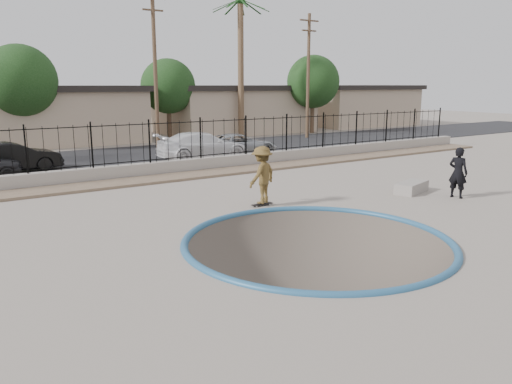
{
  "coord_description": "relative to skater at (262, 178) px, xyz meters",
  "views": [
    {
      "loc": [
        -8.15,
        -10.41,
        3.98
      ],
      "look_at": [
        0.09,
        2.0,
        0.76
      ],
      "focal_mm": 35.0,
      "sensor_mm": 36.0,
      "label": 1
    }
  ],
  "objects": [
    {
      "name": "ground",
      "position": [
        -0.99,
        9.0,
        -2.05
      ],
      "size": [
        120.0,
        120.0,
        2.2
      ],
      "primitive_type": "cube",
      "color": "slate",
      "rests_on": "ground"
    },
    {
      "name": "bowl_pit",
      "position": [
        -0.99,
        -4.0,
        -0.95
      ],
      "size": [
        6.84,
        6.84,
        1.8
      ],
      "primitive_type": null,
      "color": "#453B35",
      "rests_on": "ground"
    },
    {
      "name": "coping_ring",
      "position": [
        -0.99,
        -4.0,
        -0.95
      ],
      "size": [
        7.04,
        7.04,
        0.2
      ],
      "primitive_type": "torus",
      "color": "#27587F",
      "rests_on": "ground"
    },
    {
      "name": "rock_strip",
      "position": [
        -0.99,
        6.2,
        -0.9
      ],
      "size": [
        42.0,
        1.6,
        0.11
      ],
      "primitive_type": "cube",
      "color": "#856D57",
      "rests_on": "ground"
    },
    {
      "name": "retaining_wall",
      "position": [
        -0.99,
        7.3,
        -0.65
      ],
      "size": [
        42.0,
        0.45,
        0.6
      ],
      "primitive_type": "cube",
      "color": "gray",
      "rests_on": "ground"
    },
    {
      "name": "fence",
      "position": [
        -0.99,
        7.3,
        0.55
      ],
      "size": [
        40.0,
        0.04,
        1.8
      ],
      "color": "black",
      "rests_on": "retaining_wall"
    },
    {
      "name": "street",
      "position": [
        -0.99,
        14.0,
        -0.93
      ],
      "size": [
        90.0,
        8.0,
        0.04
      ],
      "primitive_type": "cube",
      "color": "black",
      "rests_on": "ground"
    },
    {
      "name": "house_center",
      "position": [
        -0.99,
        23.5,
        1.02
      ],
      "size": [
        10.6,
        8.6,
        3.9
      ],
      "color": "tan",
      "rests_on": "ground"
    },
    {
      "name": "house_east",
      "position": [
        13.01,
        23.5,
        1.02
      ],
      "size": [
        12.6,
        8.6,
        3.9
      ],
      "color": "tan",
      "rests_on": "ground"
    },
    {
      "name": "house_east_far",
      "position": [
        27.01,
        23.5,
        1.02
      ],
      "size": [
        11.6,
        8.6,
        3.9
      ],
      "color": "tan",
      "rests_on": "ground"
    },
    {
      "name": "palm_right",
      "position": [
        11.01,
        19.0,
        6.37
      ],
      "size": [
        2.3,
        2.3,
        10.3
      ],
      "color": "brown",
      "rests_on": "ground"
    },
    {
      "name": "utility_pole_mid",
      "position": [
        3.01,
        16.0,
        4.0
      ],
      "size": [
        1.7,
        0.24,
        9.5
      ],
      "color": "#473323",
      "rests_on": "ground"
    },
    {
      "name": "utility_pole_right",
      "position": [
        15.01,
        16.0,
        3.75
      ],
      "size": [
        1.7,
        0.24,
        9.0
      ],
      "color": "#473323",
      "rests_on": "ground"
    },
    {
      "name": "street_tree_left",
      "position": [
        -3.99,
        20.0,
        3.24
      ],
      "size": [
        4.32,
        4.32,
        6.36
      ],
      "color": "#473323",
      "rests_on": "ground"
    },
    {
      "name": "street_tree_mid",
      "position": [
        6.01,
        21.0,
        2.88
      ],
      "size": [
        3.96,
        3.96,
        5.83
      ],
      "color": "#473323",
      "rests_on": "ground"
    },
    {
      "name": "street_tree_right",
      "position": [
        18.01,
        19.0,
        3.24
      ],
      "size": [
        4.32,
        4.32,
        6.36
      ],
      "color": "#473323",
      "rests_on": "ground"
    },
    {
      "name": "skater",
      "position": [
        0.0,
        0.0,
        0.0
      ],
      "size": [
        1.4,
        1.11,
        1.91
      ],
      "primitive_type": "imported",
      "rotation": [
        0.0,
        0.0,
        3.52
      ],
      "color": "brown",
      "rests_on": "ground"
    },
    {
      "name": "skateboard",
      "position": [
        -0.0,
        -0.0,
        -0.9
      ],
      "size": [
        0.79,
        0.21,
        0.07
      ],
      "rotation": [
        0.0,
        0.0,
        0.02
      ],
      "color": "black",
      "rests_on": "ground"
    },
    {
      "name": "videographer",
      "position": [
        6.51,
        -2.84,
        -0.04
      ],
      "size": [
        0.58,
        0.75,
        1.82
      ],
      "primitive_type": "imported",
      "rotation": [
        0.0,
        0.0,
        1.81
      ],
      "color": "black",
      "rests_on": "ground"
    },
    {
      "name": "concrete_ledge",
      "position": [
        5.86,
        -1.37,
        -0.75
      ],
      "size": [
        1.73,
        1.13,
        0.4
      ],
      "primitive_type": "cube",
      "rotation": [
        0.0,
        0.0,
        0.29
      ],
      "color": "gray",
      "rests_on": "ground"
    },
    {
      "name": "car_b",
      "position": [
        -5.92,
        11.57,
        -0.23
      ],
      "size": [
        4.26,
        1.82,
        1.37
      ],
      "primitive_type": "imported",
      "rotation": [
        0.0,
        0.0,
        1.66
      ],
      "color": "black",
      "rests_on": "street"
    },
    {
      "name": "car_c",
      "position": [
        3.25,
        10.4,
        -0.19
      ],
      "size": [
        5.18,
        2.54,
        1.45
      ],
      "primitive_type": "imported",
      "rotation": [
        0.0,
        0.0,
        1.47
      ],
      "color": "white",
      "rests_on": "street"
    },
    {
      "name": "car_d",
      "position": [
        5.49,
        10.4,
        -0.29
      ],
      "size": [
        4.66,
        2.43,
        1.25
      ],
      "primitive_type": "imported",
      "rotation": [
        0.0,
        0.0,
        1.49
      ],
      "color": "#9FA3A8",
      "rests_on": "street"
    }
  ]
}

